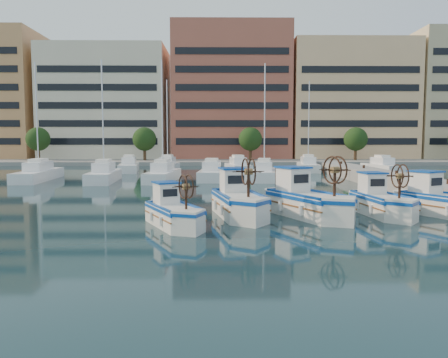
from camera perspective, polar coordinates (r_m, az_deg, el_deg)
ground at (r=21.35m, az=2.99°, el=-5.50°), size 300.00×300.00×0.00m
quay at (r=32.47m, az=25.58°, el=-1.30°), size 3.00×60.00×1.20m
waterfront at (r=86.93m, az=6.43°, el=9.73°), size 180.00×40.00×25.60m
yacht_marina at (r=48.85m, az=-3.08°, el=1.05°), size 41.32×23.40×11.50m
fishing_boat_a at (r=20.16m, az=-6.70°, el=-4.18°), size 3.09×4.12×2.48m
fishing_boat_b at (r=22.64m, az=1.82°, el=-2.71°), size 2.88×5.10×3.09m
fishing_boat_c at (r=22.87m, az=10.66°, el=-2.64°), size 3.96×5.30×3.19m
fishing_boat_d at (r=24.39m, az=19.76°, el=-2.65°), size 2.24×4.55×2.78m
fishing_boat_e at (r=25.39m, az=26.69°, el=-2.51°), size 3.72×4.82×2.91m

